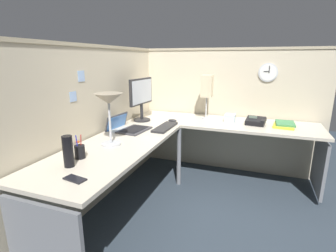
% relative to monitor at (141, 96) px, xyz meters
% --- Properties ---
extents(ground_plane, '(6.80, 6.80, 0.00)m').
position_rel_monitor_xyz_m(ground_plane, '(-0.19, -0.64, -1.02)').
color(ground_plane, '#2D3842').
extents(cubicle_wall_back, '(2.57, 0.12, 1.58)m').
position_rel_monitor_xyz_m(cubicle_wall_back, '(-0.56, 0.23, -0.23)').
color(cubicle_wall_back, beige).
rests_on(cubicle_wall_back, ground).
extents(cubicle_wall_right, '(0.12, 2.37, 1.58)m').
position_rel_monitor_xyz_m(cubicle_wall_right, '(0.68, -0.90, -0.23)').
color(cubicle_wall_right, beige).
rests_on(cubicle_wall_right, ground).
extents(desk, '(2.35, 2.15, 0.73)m').
position_rel_monitor_xyz_m(desk, '(-0.34, -0.69, -0.39)').
color(desk, beige).
rests_on(desk, ground).
extents(monitor, '(0.46, 0.20, 0.50)m').
position_rel_monitor_xyz_m(monitor, '(0.00, 0.00, 0.00)').
color(monitor, '#232326').
rests_on(monitor, desk).
extents(laptop, '(0.38, 0.41, 0.22)m').
position_rel_monitor_xyz_m(laptop, '(-0.41, -0.02, -0.27)').
color(laptop, '#38383D').
rests_on(laptop, desk).
extents(keyboard, '(0.43, 0.15, 0.02)m').
position_rel_monitor_xyz_m(keyboard, '(-0.22, -0.38, -0.28)').
color(keyboard, '#232326').
rests_on(keyboard, desk).
extents(computer_mouse, '(0.06, 0.10, 0.03)m').
position_rel_monitor_xyz_m(computer_mouse, '(0.06, -0.36, -0.28)').
color(computer_mouse, '#232326').
rests_on(computer_mouse, desk).
extents(desk_lamp_dome, '(0.24, 0.24, 0.44)m').
position_rel_monitor_xyz_m(desk_lamp_dome, '(-0.88, -0.13, 0.07)').
color(desk_lamp_dome, '#B7BABF').
rests_on(desk_lamp_dome, desk).
extents(pen_cup, '(0.08, 0.08, 0.18)m').
position_rel_monitor_xyz_m(pen_cup, '(-1.23, -0.08, -0.24)').
color(pen_cup, black).
rests_on(pen_cup, desk).
extents(cell_phone, '(0.09, 0.15, 0.01)m').
position_rel_monitor_xyz_m(cell_phone, '(-1.53, -0.28, -0.29)').
color(cell_phone, black).
rests_on(cell_phone, desk).
extents(thermos_flask, '(0.07, 0.07, 0.22)m').
position_rel_monitor_xyz_m(thermos_flask, '(-1.38, -0.11, -0.18)').
color(thermos_flask, black).
rests_on(thermos_flask, desk).
extents(office_phone, '(0.22, 0.23, 0.11)m').
position_rel_monitor_xyz_m(office_phone, '(0.27, -1.29, -0.26)').
color(office_phone, black).
rests_on(office_phone, desk).
extents(book_stack, '(0.30, 0.24, 0.04)m').
position_rel_monitor_xyz_m(book_stack, '(0.29, -1.58, -0.27)').
color(book_stack, yellow).
rests_on(book_stack, desk).
extents(desk_lamp_paper, '(0.13, 0.13, 0.53)m').
position_rel_monitor_xyz_m(desk_lamp_paper, '(0.37, -0.69, 0.09)').
color(desk_lamp_paper, '#B7BABF').
rests_on(desk_lamp_paper, desk).
extents(tissue_box, '(0.12, 0.12, 0.09)m').
position_rel_monitor_xyz_m(tissue_box, '(0.31, -0.99, -0.25)').
color(tissue_box, silver).
rests_on(tissue_box, desk).
extents(wall_clock, '(0.04, 0.22, 0.22)m').
position_rel_monitor_xyz_m(wall_clock, '(0.62, -1.37, 0.27)').
color(wall_clock, '#B7BABF').
extents(pinned_note_leftmost, '(0.08, 0.00, 0.08)m').
position_rel_monitor_xyz_m(pinned_note_leftmost, '(-0.94, 0.18, 0.12)').
color(pinned_note_leftmost, '#99B7E5').
extents(pinned_note_middle, '(0.08, 0.00, 0.09)m').
position_rel_monitor_xyz_m(pinned_note_middle, '(-0.81, 0.18, 0.28)').
color(pinned_note_middle, '#99B7E5').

